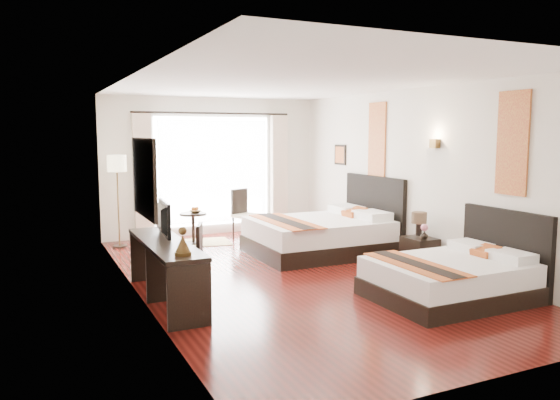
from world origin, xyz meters
name	(u,v)px	position (x,y,z in m)	size (l,w,h in m)	color
floor	(294,276)	(0.00, 0.00, -0.01)	(4.50, 7.50, 0.01)	#3B0E0A
ceiling	(295,82)	(0.00, 0.00, 2.79)	(4.50, 7.50, 0.02)	white
wall_headboard	(419,176)	(2.25, 0.00, 1.40)	(0.01, 7.50, 2.80)	silver
wall_desk	(136,187)	(-2.25, 0.00, 1.40)	(0.01, 7.50, 2.80)	silver
wall_window	(213,166)	(0.00, 3.75, 1.40)	(4.50, 0.01, 2.80)	silver
wall_entry	(499,217)	(0.00, -3.75, 1.40)	(4.50, 0.01, 2.80)	silver
window_glass	(213,171)	(0.00, 3.73, 1.30)	(2.40, 0.02, 2.20)	white
sheer_curtain	(214,172)	(0.00, 3.67, 1.30)	(2.30, 0.02, 2.10)	white
drape_left	(143,175)	(-1.45, 3.63, 1.28)	(0.35, 0.14, 2.35)	beige
drape_right	(279,171)	(1.45, 3.63, 1.28)	(0.35, 0.14, 2.35)	beige
art_panel_near	(513,143)	(2.23, -1.85, 1.95)	(0.03, 0.50, 1.35)	maroon
art_panel_far	(377,140)	(2.23, 1.16, 1.95)	(0.03, 0.50, 1.35)	maroon
wall_sconce	(435,144)	(2.19, -0.41, 1.92)	(0.10, 0.14, 0.14)	#453318
mirror_frame	(144,178)	(-2.22, -0.40, 1.55)	(0.04, 1.25, 0.95)	black
mirror_glass	(146,178)	(-2.19, -0.40, 1.55)	(0.01, 1.12, 0.82)	white
bed_near	(454,276)	(1.34, -1.85, 0.28)	(1.93, 1.51, 1.08)	black
bed_far	(323,234)	(1.15, 1.16, 0.34)	(2.32, 1.81, 1.31)	black
nightstand	(419,253)	(1.96, -0.41, 0.24)	(0.40, 0.50, 0.48)	black
table_lamp	(419,220)	(1.98, -0.36, 0.75)	(0.23, 0.23, 0.37)	black
vase	(424,234)	(1.94, -0.54, 0.56)	(0.12, 0.12, 0.12)	black
console_desk	(166,271)	(-1.99, -0.40, 0.38)	(0.50, 2.20, 0.76)	black
television	(158,218)	(-1.97, 0.02, 0.98)	(0.78, 0.10, 0.45)	black
bronze_figurine	(183,243)	(-1.99, -1.26, 0.89)	(0.18, 0.18, 0.28)	#453318
desk_chair	(187,271)	(-1.64, -0.14, 0.28)	(0.55, 0.55, 0.91)	beige
floor_lamp	(117,169)	(-2.00, 3.17, 1.43)	(0.34, 0.34, 1.69)	black
side_table	(193,228)	(-0.68, 2.89, 0.30)	(0.51, 0.51, 0.59)	black
fruit_bowl	(195,212)	(-0.65, 2.86, 0.62)	(0.21, 0.21, 0.05)	#4A291A
window_chair	(246,223)	(0.43, 3.02, 0.30)	(0.60, 0.60, 0.97)	beige
jute_rug	(198,243)	(-0.59, 2.94, 0.01)	(1.21, 0.82, 0.01)	tan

